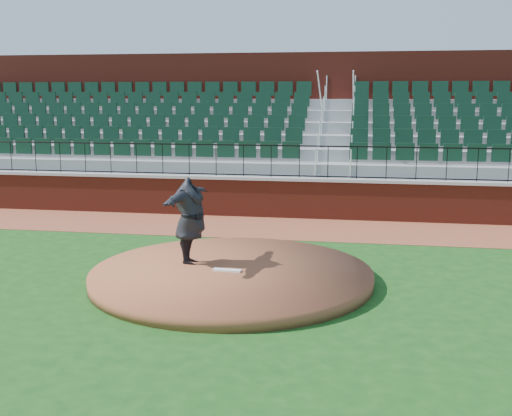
{
  "coord_description": "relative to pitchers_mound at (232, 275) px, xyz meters",
  "views": [
    {
      "loc": [
        2.4,
        -12.58,
        3.93
      ],
      "look_at": [
        0.0,
        1.5,
        1.3
      ],
      "focal_mm": 43.9,
      "sensor_mm": 36.0,
      "label": 1
    }
  ],
  "objects": [
    {
      "name": "seating_stands",
      "position": [
        0.26,
        9.79,
        2.18
      ],
      "size": [
        34.0,
        5.1,
        4.6
      ],
      "primitive_type": null,
      "color": "gray",
      "rests_on": "ground"
    },
    {
      "name": "wall_cap",
      "position": [
        0.26,
        7.07,
        1.12
      ],
      "size": [
        34.0,
        0.45,
        0.1
      ],
      "primitive_type": "cube",
      "color": "#B7B7B7",
      "rests_on": "field_wall"
    },
    {
      "name": "field_wall",
      "position": [
        0.26,
        7.07,
        0.47
      ],
      "size": [
        34.0,
        0.35,
        1.2
      ],
      "primitive_type": "cube",
      "color": "maroon",
      "rests_on": "ground"
    },
    {
      "name": "ground",
      "position": [
        0.26,
        0.07,
        -0.12
      ],
      "size": [
        90.0,
        90.0,
        0.0
      ],
      "primitive_type": "plane",
      "color": "#144112",
      "rests_on": "ground"
    },
    {
      "name": "pitchers_mound",
      "position": [
        0.0,
        0.0,
        0.0
      ],
      "size": [
        5.96,
        5.96,
        0.25
      ],
      "primitive_type": "cylinder",
      "color": "brown",
      "rests_on": "ground"
    },
    {
      "name": "warning_track",
      "position": [
        0.26,
        5.47,
        -0.12
      ],
      "size": [
        34.0,
        3.2,
        0.01
      ],
      "primitive_type": "cube",
      "color": "brown",
      "rests_on": "ground"
    },
    {
      "name": "pitcher",
      "position": [
        -0.99,
        0.35,
        1.08
      ],
      "size": [
        0.81,
        2.39,
        1.91
      ],
      "primitive_type": "imported",
      "rotation": [
        0.0,
        0.0,
        1.49
      ],
      "color": "black",
      "rests_on": "pitchers_mound"
    },
    {
      "name": "concourse_wall",
      "position": [
        0.26,
        12.59,
        2.62
      ],
      "size": [
        34.0,
        0.5,
        5.5
      ],
      "primitive_type": "cube",
      "color": "maroon",
      "rests_on": "ground"
    },
    {
      "name": "wall_railing",
      "position": [
        0.26,
        7.07,
        1.67
      ],
      "size": [
        34.0,
        0.05,
        1.0
      ],
      "primitive_type": null,
      "color": "black",
      "rests_on": "wall_cap"
    },
    {
      "name": "pitching_rubber",
      "position": [
        -0.07,
        -0.13,
        0.14
      ],
      "size": [
        0.6,
        0.19,
        0.04
      ],
      "primitive_type": "cube",
      "rotation": [
        0.0,
        0.0,
        -0.07
      ],
      "color": "white",
      "rests_on": "pitchers_mound"
    }
  ]
}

